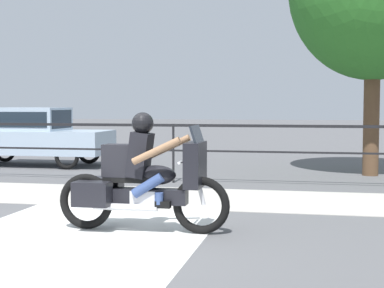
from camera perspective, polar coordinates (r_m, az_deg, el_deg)
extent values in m
plane|color=#565659|center=(7.71, -11.19, -8.89)|extent=(120.00, 120.00, 0.00)
cube|color=#B7B2A8|center=(10.87, -4.24, -5.09)|extent=(44.00, 2.40, 0.01)
cube|color=silver|center=(7.52, -11.72, -9.18)|extent=(3.22, 6.00, 0.01)
cube|color=black|center=(12.67, -1.83, 1.83)|extent=(36.00, 0.04, 0.06)
cube|color=black|center=(12.70, -1.82, -0.63)|extent=(36.00, 0.03, 0.04)
cylinder|color=black|center=(12.70, -1.82, -0.92)|extent=(0.05, 0.05, 1.28)
torus|color=black|center=(7.70, 0.90, -5.97)|extent=(0.76, 0.11, 0.76)
torus|color=black|center=(8.14, -10.23, -5.50)|extent=(0.76, 0.11, 0.76)
cube|color=black|center=(7.86, -4.82, -5.03)|extent=(1.21, 0.22, 0.20)
cube|color=silver|center=(7.86, -4.60, -5.40)|extent=(0.34, 0.26, 0.26)
ellipsoid|color=black|center=(7.77, -3.48, -3.02)|extent=(0.53, 0.30, 0.26)
cube|color=black|center=(7.88, -5.95, -3.38)|extent=(0.70, 0.28, 0.08)
cube|color=black|center=(7.64, 0.31, -2.00)|extent=(0.20, 0.63, 0.59)
cube|color=#1E232B|center=(7.61, 0.46, 0.94)|extent=(0.10, 0.53, 0.24)
cylinder|color=silver|center=(7.66, -0.71, -1.61)|extent=(0.04, 0.70, 0.04)
cylinder|color=silver|center=(7.79, -6.51, -6.10)|extent=(0.87, 0.09, 0.09)
cube|color=black|center=(7.83, -9.66, -4.78)|extent=(0.48, 0.28, 0.32)
cube|color=black|center=(8.27, -8.46, -4.31)|extent=(0.48, 0.28, 0.32)
cylinder|color=silver|center=(7.66, 0.68, -3.99)|extent=(0.18, 0.06, 0.53)
cube|color=black|center=(7.81, -5.07, -1.04)|extent=(0.32, 0.36, 0.62)
sphere|color=#8C6647|center=(7.77, -4.81, 1.88)|extent=(0.23, 0.23, 0.23)
sphere|color=black|center=(7.77, -4.81, 2.02)|extent=(0.29, 0.29, 0.29)
cylinder|color=#33477A|center=(7.67, -4.30, -4.03)|extent=(0.44, 0.13, 0.34)
cylinder|color=#33477A|center=(7.65, -3.20, -5.30)|extent=(0.11, 0.11, 0.15)
cube|color=black|center=(7.65, -2.84, -5.88)|extent=(0.20, 0.10, 0.09)
cylinder|color=#33477A|center=(7.95, -3.71, -3.74)|extent=(0.44, 0.13, 0.34)
cylinder|color=#33477A|center=(7.94, -2.65, -4.96)|extent=(0.11, 0.11, 0.15)
cube|color=black|center=(7.94, -2.30, -5.53)|extent=(0.20, 0.10, 0.09)
cylinder|color=#8C6647|center=(7.43, -3.49, -0.68)|extent=(0.65, 0.09, 0.37)
cylinder|color=#8C6647|center=(8.01, -2.38, -0.35)|extent=(0.65, 0.09, 0.37)
cube|color=black|center=(7.91, -7.15, -1.58)|extent=(0.38, 0.29, 0.43)
cube|color=#9EB2C6|center=(16.89, -15.11, 0.20)|extent=(4.25, 1.69, 0.64)
cube|color=#9EB2C6|center=(16.98, -15.91, 2.35)|extent=(2.21, 1.49, 0.63)
cube|color=#19232D|center=(16.51, -12.57, 2.37)|extent=(0.04, 1.32, 0.51)
cube|color=#19232D|center=(16.98, -15.91, 2.35)|extent=(2.03, 1.52, 0.41)
torus|color=black|center=(15.66, -12.05, -1.19)|extent=(0.68, 0.11, 0.68)
torus|color=black|center=(17.09, -9.97, -0.75)|extent=(0.68, 0.11, 0.68)
torus|color=black|center=(18.21, -17.70, -0.60)|extent=(0.68, 0.11, 0.68)
cylinder|color=brown|center=(14.61, 17.00, 2.56)|extent=(0.37, 0.37, 2.82)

